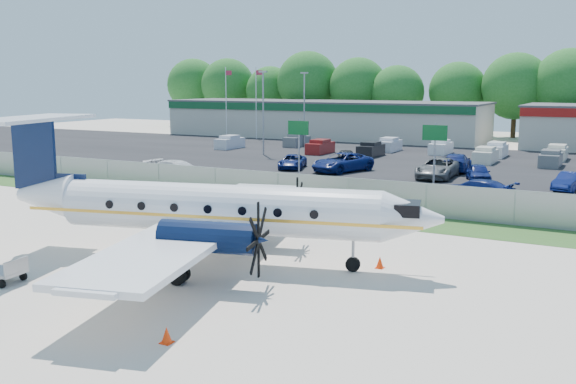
% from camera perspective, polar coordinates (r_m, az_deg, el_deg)
% --- Properties ---
extents(ground, '(170.00, 170.00, 0.00)m').
position_cam_1_polar(ground, '(28.46, -5.70, -6.38)').
color(ground, beige).
rests_on(ground, ground).
extents(grass_verge, '(170.00, 4.00, 0.02)m').
position_cam_1_polar(grass_verge, '(38.72, 4.16, -2.02)').
color(grass_verge, '#2D561E').
rests_on(grass_verge, ground).
extents(access_road, '(170.00, 8.00, 0.02)m').
position_cam_1_polar(access_road, '(45.11, 7.75, -0.40)').
color(access_road, black).
rests_on(access_road, ground).
extents(parking_lot, '(170.00, 32.00, 0.02)m').
position_cam_1_polar(parking_lot, '(65.03, 14.18, 2.49)').
color(parking_lot, black).
rests_on(parking_lot, ground).
extents(perimeter_fence, '(120.00, 0.06, 1.99)m').
position_cam_1_polar(perimeter_fence, '(40.35, 5.33, -0.12)').
color(perimeter_fence, gray).
rests_on(perimeter_fence, ground).
extents(building_west, '(46.40, 12.40, 5.24)m').
position_cam_1_polar(building_west, '(93.49, 3.08, 6.50)').
color(building_west, '#BBB8A9').
rests_on(building_west, ground).
extents(sign_left, '(1.80, 0.26, 5.00)m').
position_cam_1_polar(sign_left, '(51.38, 0.94, 4.97)').
color(sign_left, gray).
rests_on(sign_left, ground).
extents(sign_mid, '(1.80, 0.26, 5.00)m').
position_cam_1_polar(sign_mid, '(47.44, 12.91, 4.33)').
color(sign_mid, gray).
rests_on(sign_mid, ground).
extents(flagpole_west, '(1.06, 0.12, 10.00)m').
position_cam_1_polar(flagpole_west, '(93.07, -5.49, 8.31)').
color(flagpole_west, white).
rests_on(flagpole_west, ground).
extents(flagpole_east, '(1.06, 0.12, 10.00)m').
position_cam_1_polar(flagpole_east, '(90.42, -2.81, 8.30)').
color(flagpole_east, white).
rests_on(flagpole_east, ground).
extents(light_pole_nw, '(0.90, 0.35, 9.09)m').
position_cam_1_polar(light_pole_nw, '(70.25, -2.22, 7.56)').
color(light_pole_nw, gray).
rests_on(light_pole_nw, ground).
extents(light_pole_sw, '(0.90, 0.35, 9.09)m').
position_cam_1_polar(light_pole_sw, '(79.06, 1.45, 7.81)').
color(light_pole_sw, gray).
rests_on(light_pole_sw, ground).
extents(tree_line, '(112.00, 6.00, 14.00)m').
position_cam_1_polar(tree_line, '(98.23, 18.97, 4.60)').
color(tree_line, '#1D601C').
rests_on(tree_line, ground).
extents(aircraft, '(20.60, 20.15, 6.29)m').
position_cam_1_polar(aircraft, '(28.30, -6.92, -1.44)').
color(aircraft, white).
rests_on(aircraft, ground).
extents(cone_nose, '(0.36, 0.36, 0.51)m').
position_cam_1_polar(cone_nose, '(27.92, 8.16, -6.23)').
color(cone_nose, '#FF3508').
rests_on(cone_nose, ground).
extents(cone_port_wing, '(0.36, 0.36, 0.51)m').
position_cam_1_polar(cone_port_wing, '(20.40, -10.74, -12.41)').
color(cone_port_wing, '#FF3508').
rests_on(cone_port_wing, ground).
extents(cone_starboard_wing, '(0.35, 0.35, 0.49)m').
position_cam_1_polar(cone_starboard_wing, '(42.15, 1.31, -0.72)').
color(cone_starboard_wing, '#FF3508').
rests_on(cone_starboard_wing, ground).
extents(road_car_west, '(6.00, 2.79, 1.70)m').
position_cam_1_polar(road_car_west, '(52.08, -9.68, 0.89)').
color(road_car_west, silver).
rests_on(road_car_west, ground).
extents(road_car_mid, '(5.65, 3.35, 1.53)m').
position_cam_1_polar(road_car_mid, '(44.55, 16.25, -0.84)').
color(road_car_mid, navy).
rests_on(road_car_mid, ground).
extents(parked_car_a, '(3.49, 5.10, 1.30)m').
position_cam_1_polar(parked_car_a, '(59.24, 0.39, 2.09)').
color(parked_car_a, navy).
rests_on(parked_car_a, ground).
extents(parked_car_b, '(4.69, 6.67, 1.69)m').
position_cam_1_polar(parked_car_b, '(57.35, 4.83, 1.80)').
color(parked_car_b, navy).
rests_on(parked_car_b, ground).
extents(parked_car_c, '(2.96, 6.09, 1.67)m').
position_cam_1_polar(parked_car_c, '(54.88, 13.12, 1.22)').
color(parked_car_c, '#595B5E').
rests_on(parked_car_c, ground).
extents(parked_car_d, '(2.91, 4.44, 1.41)m').
position_cam_1_polar(parked_car_d, '(53.78, 16.54, 0.90)').
color(parked_car_d, navy).
rests_on(parked_car_d, ground).
extents(parked_car_e, '(2.29, 4.31, 1.35)m').
position_cam_1_polar(parked_car_e, '(51.56, 23.68, 0.12)').
color(parked_car_e, navy).
rests_on(parked_car_e, ground).
extents(parked_car_f, '(3.29, 4.87, 1.54)m').
position_cam_1_polar(parked_car_f, '(62.26, 5.16, 2.42)').
color(parked_car_f, black).
rests_on(parked_car_f, ground).
extents(parked_car_g, '(2.92, 5.84, 1.63)m').
position_cam_1_polar(parked_car_g, '(59.28, 14.71, 1.77)').
color(parked_car_g, navy).
rests_on(parked_car_g, ground).
extents(far_parking_rows, '(56.00, 10.00, 1.60)m').
position_cam_1_polar(far_parking_rows, '(69.86, 15.17, 2.92)').
color(far_parking_rows, gray).
rests_on(far_parking_rows, ground).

